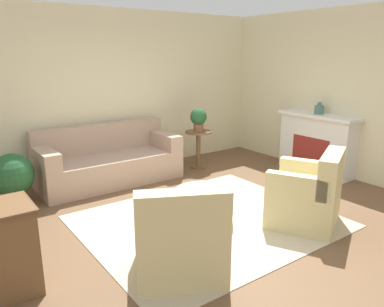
{
  "coord_description": "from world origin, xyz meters",
  "views": [
    {
      "loc": [
        -2.71,
        -3.39,
        2.05
      ],
      "look_at": [
        0.15,
        0.55,
        0.75
      ],
      "focal_mm": 35.0,
      "sensor_mm": 36.0,
      "label": 1
    }
  ],
  "objects_px": {
    "armchair_left": "(180,240)",
    "potted_plant_on_side_table": "(198,118)",
    "vase_mantel_near": "(319,109)",
    "couch": "(109,162)",
    "side_table": "(198,143)",
    "potted_plant_floor": "(12,177)",
    "armchair_right": "(308,196)",
    "ottoman_table": "(204,201)"
  },
  "relations": [
    {
      "from": "couch",
      "to": "side_table",
      "type": "distance_m",
      "value": 1.68
    },
    {
      "from": "side_table",
      "to": "vase_mantel_near",
      "type": "distance_m",
      "value": 2.19
    },
    {
      "from": "ottoman_table",
      "to": "vase_mantel_near",
      "type": "distance_m",
      "value": 3.03
    },
    {
      "from": "vase_mantel_near",
      "to": "potted_plant_floor",
      "type": "height_order",
      "value": "vase_mantel_near"
    },
    {
      "from": "potted_plant_on_side_table",
      "to": "ottoman_table",
      "type": "bearing_deg",
      "value": -125.16
    },
    {
      "from": "couch",
      "to": "vase_mantel_near",
      "type": "height_order",
      "value": "vase_mantel_near"
    },
    {
      "from": "couch",
      "to": "armchair_right",
      "type": "height_order",
      "value": "armchair_right"
    },
    {
      "from": "armchair_left",
      "to": "vase_mantel_near",
      "type": "distance_m",
      "value": 4.05
    },
    {
      "from": "vase_mantel_near",
      "to": "armchair_right",
      "type": "bearing_deg",
      "value": -145.89
    },
    {
      "from": "vase_mantel_near",
      "to": "potted_plant_floor",
      "type": "xyz_separation_m",
      "value": [
        -4.67,
        1.46,
        -0.7
      ]
    },
    {
      "from": "armchair_left",
      "to": "potted_plant_floor",
      "type": "relative_size",
      "value": 1.44
    },
    {
      "from": "couch",
      "to": "ottoman_table",
      "type": "xyz_separation_m",
      "value": [
        0.31,
        -2.16,
        -0.05
      ]
    },
    {
      "from": "couch",
      "to": "potted_plant_on_side_table",
      "type": "xyz_separation_m",
      "value": [
        1.66,
        -0.24,
        0.59
      ]
    },
    {
      "from": "couch",
      "to": "armchair_left",
      "type": "xyz_separation_m",
      "value": [
        -0.59,
        -2.94,
        0.03
      ]
    },
    {
      "from": "vase_mantel_near",
      "to": "potted_plant_on_side_table",
      "type": "height_order",
      "value": "vase_mantel_near"
    },
    {
      "from": "armchair_left",
      "to": "ottoman_table",
      "type": "distance_m",
      "value": 1.2
    },
    {
      "from": "couch",
      "to": "potted_plant_floor",
      "type": "relative_size",
      "value": 3.02
    },
    {
      "from": "side_table",
      "to": "potted_plant_floor",
      "type": "xyz_separation_m",
      "value": [
        -3.15,
        0.03,
        -0.04
      ]
    },
    {
      "from": "couch",
      "to": "armchair_right",
      "type": "distance_m",
      "value": 3.22
    },
    {
      "from": "vase_mantel_near",
      "to": "potted_plant_floor",
      "type": "bearing_deg",
      "value": 162.61
    },
    {
      "from": "armchair_left",
      "to": "couch",
      "type": "bearing_deg",
      "value": 78.6
    },
    {
      "from": "couch",
      "to": "ottoman_table",
      "type": "height_order",
      "value": "couch"
    },
    {
      "from": "armchair_left",
      "to": "potted_plant_on_side_table",
      "type": "height_order",
      "value": "potted_plant_on_side_table"
    },
    {
      "from": "potted_plant_floor",
      "to": "potted_plant_on_side_table",
      "type": "bearing_deg",
      "value": -0.52
    },
    {
      "from": "armchair_left",
      "to": "side_table",
      "type": "bearing_deg",
      "value": 50.22
    },
    {
      "from": "potted_plant_floor",
      "to": "armchair_left",
      "type": "bearing_deg",
      "value": -71.67
    },
    {
      "from": "ottoman_table",
      "to": "potted_plant_floor",
      "type": "distance_m",
      "value": 2.66
    },
    {
      "from": "couch",
      "to": "armchair_left",
      "type": "height_order",
      "value": "armchair_left"
    },
    {
      "from": "armchair_right",
      "to": "potted_plant_on_side_table",
      "type": "distance_m",
      "value": 2.78
    },
    {
      "from": "side_table",
      "to": "vase_mantel_near",
      "type": "xyz_separation_m",
      "value": [
        1.52,
        -1.43,
        0.67
      ]
    },
    {
      "from": "armchair_left",
      "to": "armchair_right",
      "type": "distance_m",
      "value": 1.9
    },
    {
      "from": "armchair_right",
      "to": "vase_mantel_near",
      "type": "relative_size",
      "value": 5.26
    },
    {
      "from": "side_table",
      "to": "potted_plant_on_side_table",
      "type": "bearing_deg",
      "value": 90.0
    },
    {
      "from": "armchair_left",
      "to": "side_table",
      "type": "xyz_separation_m",
      "value": [
        2.25,
        2.7,
        0.09
      ]
    },
    {
      "from": "armchair_right",
      "to": "side_table",
      "type": "xyz_separation_m",
      "value": [
        0.35,
        2.7,
        0.09
      ]
    },
    {
      "from": "armchair_left",
      "to": "potted_plant_floor",
      "type": "xyz_separation_m",
      "value": [
        -0.9,
        2.73,
        0.06
      ]
    },
    {
      "from": "armchair_left",
      "to": "ottoman_table",
      "type": "height_order",
      "value": "armchair_left"
    },
    {
      "from": "couch",
      "to": "side_table",
      "type": "bearing_deg",
      "value": -8.21
    },
    {
      "from": "potted_plant_floor",
      "to": "armchair_right",
      "type": "bearing_deg",
      "value": -44.25
    },
    {
      "from": "vase_mantel_near",
      "to": "potted_plant_on_side_table",
      "type": "xyz_separation_m",
      "value": [
        -1.52,
        1.43,
        -0.2
      ]
    },
    {
      "from": "couch",
      "to": "ottoman_table",
      "type": "distance_m",
      "value": 2.18
    },
    {
      "from": "armchair_right",
      "to": "potted_plant_floor",
      "type": "distance_m",
      "value": 3.91
    }
  ]
}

